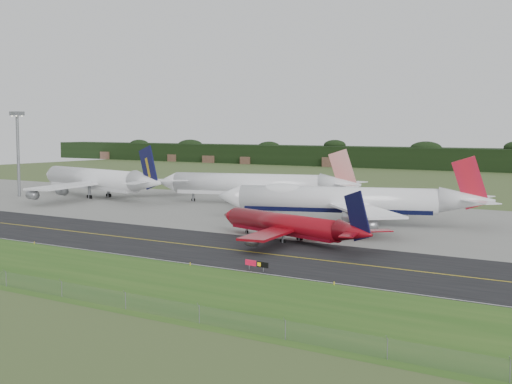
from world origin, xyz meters
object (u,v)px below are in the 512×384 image
at_px(jet_navy_gold, 99,180).
at_px(jet_ba_747, 347,200).
at_px(taxiway_sign, 257,264).
at_px(floodlight_mast, 18,138).
at_px(jet_star_tail, 257,185).
at_px(jet_red_737, 291,226).

bearing_deg(jet_navy_gold, jet_ba_747, -7.12).
bearing_deg(taxiway_sign, floodlight_mast, 156.16).
xyz_separation_m(jet_ba_747, jet_navy_gold, (-97.34, 12.16, 0.16)).
bearing_deg(jet_star_tail, taxiway_sign, -56.57).
relative_size(jet_star_tail, taxiway_sign, 13.30).
bearing_deg(jet_ba_747, taxiway_sign, -77.46).
distance_m(jet_red_737, jet_star_tail, 73.18).
distance_m(jet_star_tail, taxiway_sign, 102.83).
bearing_deg(jet_navy_gold, jet_star_tail, 14.25).
relative_size(jet_red_737, jet_star_tail, 0.67).
distance_m(jet_navy_gold, floodlight_mast, 31.59).
bearing_deg(taxiway_sign, jet_navy_gold, 146.95).
relative_size(jet_red_737, taxiway_sign, 8.97).
height_order(jet_navy_gold, taxiway_sign, jet_navy_gold).
xyz_separation_m(jet_navy_gold, taxiway_sign, (110.65, -72.01, -4.76)).
xyz_separation_m(jet_ba_747, floodlight_mast, (-123.22, 0.48, 14.02)).
height_order(jet_navy_gold, jet_star_tail, jet_navy_gold).
distance_m(jet_navy_gold, taxiway_sign, 132.11).
xyz_separation_m(jet_red_737, jet_navy_gold, (-100.06, 43.14, 2.64)).
bearing_deg(jet_ba_747, jet_star_tail, 149.12).
bearing_deg(jet_navy_gold, taxiway_sign, -33.05).
distance_m(jet_star_tail, floodlight_mast, 85.04).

